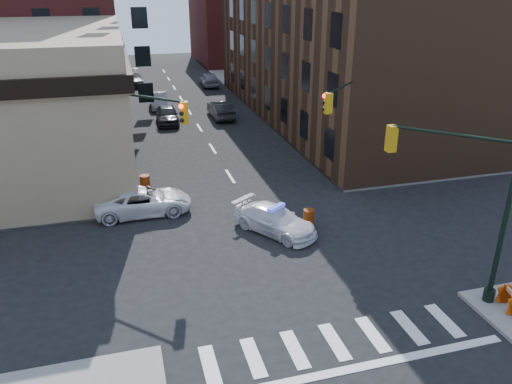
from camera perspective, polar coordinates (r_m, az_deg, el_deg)
ground at (r=23.94m, az=2.36°, el=-6.62°), size 140.00×140.00×0.00m
sidewalk_ne at (r=61.36m, az=13.82°, el=11.42°), size 34.00×54.50×0.15m
commercial_row_ne at (r=46.78m, az=9.62°, el=16.87°), size 14.00×34.00×14.00m
filler_nw at (r=82.38m, az=-23.44°, el=18.70°), size 20.00×18.00×16.00m
filler_ne at (r=80.61m, az=-0.80°, el=18.98°), size 16.00×16.00×12.00m
signal_pole_se at (r=20.30m, az=24.05°, el=0.06°), size 5.40×5.27×8.00m
signal_pole_nw at (r=26.20m, az=-13.51°, el=5.77°), size 3.58×3.67×8.00m
signal_pole_ne at (r=28.96m, az=10.37°, el=7.68°), size 3.67×3.58×8.00m
tree_ne_near at (r=48.57m, az=1.51°, el=13.20°), size 3.00×3.00×4.85m
tree_ne_far at (r=56.17m, az=-0.95°, el=14.57°), size 3.00×3.00×4.85m
police_car at (r=25.26m, az=2.19°, el=-3.22°), size 4.11×4.87×1.34m
pickup at (r=27.88m, az=-12.77°, el=-1.04°), size 5.25×2.47×1.45m
parked_car_wnear at (r=45.51m, az=-10.13°, el=8.71°), size 2.09×4.76×1.60m
parked_car_wfar at (r=51.46m, az=-11.06°, el=10.24°), size 1.77×4.59×1.49m
parked_car_wdeep at (r=63.54m, az=-13.99°, el=12.47°), size 2.50×5.70×1.63m
parked_car_enear at (r=46.77m, az=-4.04°, el=9.42°), size 1.80×5.00×1.64m
parked_car_efar at (r=61.47m, az=-5.38°, el=12.71°), size 2.12×4.91×1.65m
pedestrian_a at (r=27.91m, az=-14.53°, el=-0.37°), size 0.81×0.80×1.89m
pedestrian_b at (r=28.25m, az=-23.39°, el=-1.22°), size 1.01×0.81×1.97m
pedestrian_c at (r=29.24m, az=-27.10°, el=-1.34°), size 1.09×0.63×1.74m
barrel_road at (r=25.91m, az=6.03°, el=-3.04°), size 0.66×0.66×1.01m
barrel_bank at (r=30.85m, az=-12.56°, el=0.96°), size 0.71×0.71×1.04m
barricade_se_b at (r=21.87m, az=27.08°, el=-10.95°), size 0.77×1.16×0.80m
barricade_nw_a at (r=29.97m, az=-16.74°, el=0.02°), size 1.31×0.82×0.91m
barricade_nw_b at (r=28.39m, az=-18.24°, el=-1.43°), size 1.38×0.87×0.96m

